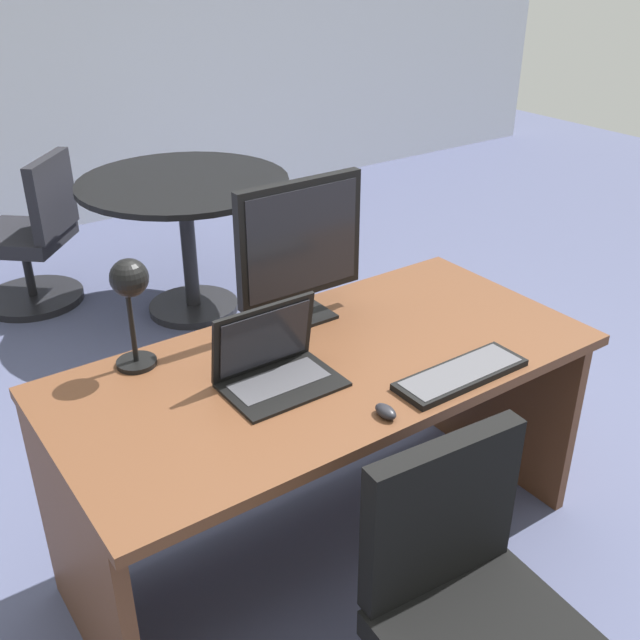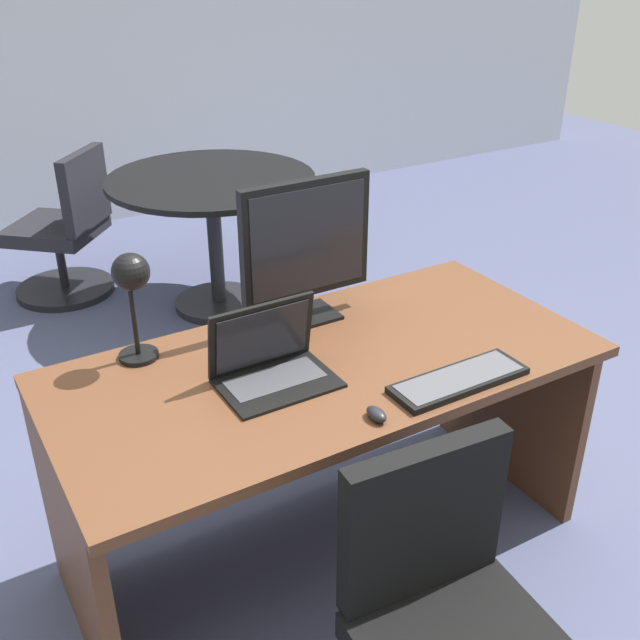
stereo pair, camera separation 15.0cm
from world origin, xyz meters
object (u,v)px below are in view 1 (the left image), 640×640
Objects in this scene: mouse at (386,411)px; meeting_table at (186,214)px; monitor at (300,244)px; keyboard at (461,374)px; desk_lamp at (130,292)px; laptop at (272,358)px; desk at (318,413)px; meeting_chair_near at (33,246)px.

mouse is 2.30m from meeting_table.
meeting_table is at bearing 77.59° from monitor.
desk_lamp is at bearing 141.62° from keyboard.
laptop is 0.30× the size of meeting_table.
desk is at bearing 126.13° from keyboard.
keyboard is (0.17, -0.58, -0.25)m from monitor.
monitor is at bearing 77.36° from mouse.
laptop is 4.46× the size of mouse.
meeting_chair_near is (-0.30, 2.23, -0.67)m from monitor.
mouse is at bearing -86.62° from meeting_chair_near.
meeting_chair_near reaches higher than desk.
monitor is 0.57m from desk_lamp.
laptop reaches higher than meeting_chair_near.
desk is 0.54m from monitor.
monitor is 1.35× the size of desk_lamp.
mouse is 0.79m from desk_lamp.
meeting_table is at bearing 77.53° from mouse.
desk_lamp is at bearing 154.27° from desk.
meeting_table is at bearing 60.19° from desk_lamp.
mouse reaches higher than keyboard.
meeting_table is (0.45, 1.86, 0.04)m from desk.
laptop is at bearing -167.67° from desk.
desk is 2.47m from meeting_chair_near.
keyboard is 0.50× the size of meeting_chair_near.
monitor reaches higher than desk.
desk is 3.50× the size of monitor.
meeting_table is 0.92m from meeting_chair_near.
desk_lamp reaches higher than keyboard.
laptop is (-0.19, -0.04, 0.29)m from desk.
mouse is (-0.30, -0.03, 0.01)m from keyboard.
mouse is 0.07× the size of meeting_table.
meeting_chair_near is at bearing 90.51° from laptop.
desk_lamp is (-0.29, 0.27, 0.18)m from laptop.
keyboard is at bearing -73.77° from monitor.
meeting_chair_near is (-0.47, 2.81, -0.42)m from keyboard.
keyboard is 0.97m from desk_lamp.
meeting_chair_near is at bearing 93.38° from mouse.
monitor is at bearing 43.61° from laptop.
meeting_table is at bearing 85.09° from keyboard.
meeting_table is at bearing 76.41° from desk.
keyboard is at bearing -34.83° from laptop.
monitor is (0.09, 0.23, 0.49)m from desk.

